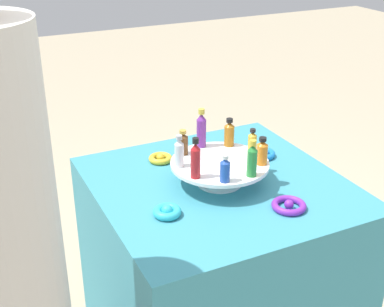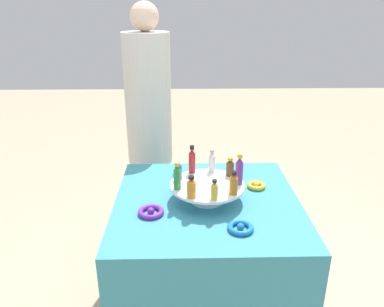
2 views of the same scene
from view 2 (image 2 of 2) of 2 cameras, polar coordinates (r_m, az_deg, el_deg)
name	(u,v)px [view 2 (image 2 of 2)]	position (r m, az deg, el deg)	size (l,w,h in m)	color
party_table	(206,271)	(1.91, 2.12, -17.52)	(0.82, 0.82, 0.79)	teal
display_stand	(207,188)	(1.66, 2.34, -5.32)	(0.33, 0.33, 0.08)	white
bottle_amber	(234,184)	(1.55, 6.37, -4.57)	(0.04, 0.04, 0.10)	#AD6B19
bottle_purple	(239,171)	(1.63, 7.23, -2.61)	(0.03, 0.03, 0.14)	#702D93
bottle_brown	(230,167)	(1.72, 5.82, -2.13)	(0.04, 0.04, 0.09)	brown
bottle_clear	(212,161)	(1.75, 3.04, -1.19)	(0.03, 0.03, 0.11)	silver
bottle_red	(192,160)	(1.73, 0.00, -1.05)	(0.03, 0.03, 0.13)	#B21E23
bottle_blue	(178,171)	(1.67, -2.10, -2.66)	(0.03, 0.03, 0.09)	#234CAD
bottle_green	(177,177)	(1.58, -2.26, -3.59)	(0.03, 0.03, 0.12)	#288438
bottle_orange	(191,187)	(1.52, -0.10, -5.20)	(0.04, 0.04, 0.09)	orange
bottle_gold	(214,190)	(1.51, 3.43, -5.62)	(0.03, 0.03, 0.09)	gold
ribbon_bow_gold	(256,185)	(1.81, 9.77, -4.82)	(0.09, 0.09, 0.03)	gold
ribbon_bow_teal	(182,174)	(1.89, -1.61, -3.21)	(0.09, 0.09, 0.04)	#2DB7CC
ribbon_bow_purple	(151,212)	(1.58, -6.28, -8.81)	(0.11, 0.11, 0.03)	purple
ribbon_bow_blue	(241,228)	(1.49, 7.41, -11.14)	(0.10, 0.10, 0.03)	blue
person_figure	(150,139)	(2.35, -6.44, 2.18)	(0.28, 0.28, 1.62)	#282D42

